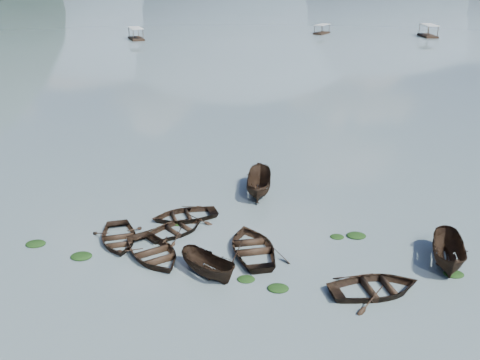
# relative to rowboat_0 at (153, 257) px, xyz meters

# --- Properties ---
(ground_plane) EXTENTS (2400.00, 2400.00, 0.00)m
(ground_plane) POSITION_rel_rowboat_0_xyz_m (4.41, -5.24, 0.00)
(ground_plane) COLOR slate
(rowboat_0) EXTENTS (5.59, 5.91, 1.00)m
(rowboat_0) POSITION_rel_rowboat_0_xyz_m (0.00, 0.00, 0.00)
(rowboat_0) COLOR black
(rowboat_0) RESTS_ON ground
(rowboat_1) EXTENTS (4.74, 4.73, 0.81)m
(rowboat_1) POSITION_rel_rowboat_0_xyz_m (0.81, 3.01, 0.00)
(rowboat_1) COLOR black
(rowboat_1) RESTS_ON ground
(rowboat_2) EXTENTS (3.76, 3.53, 1.45)m
(rowboat_2) POSITION_rel_rowboat_0_xyz_m (3.29, -1.64, 0.00)
(rowboat_2) COLOR black
(rowboat_2) RESTS_ON ground
(rowboat_3) EXTENTS (4.67, 5.68, 1.02)m
(rowboat_3) POSITION_rel_rowboat_0_xyz_m (5.51, 0.92, 0.00)
(rowboat_3) COLOR black
(rowboat_3) RESTS_ON ground
(rowboat_4) EXTENTS (5.37, 4.45, 0.96)m
(rowboat_4) POSITION_rel_rowboat_0_xyz_m (11.69, -2.70, 0.00)
(rowboat_4) COLOR black
(rowboat_4) RESTS_ON ground
(rowboat_5) EXTENTS (2.56, 4.71, 1.72)m
(rowboat_5) POSITION_rel_rowboat_0_xyz_m (16.06, 0.21, 0.00)
(rowboat_5) COLOR black
(rowboat_5) RESTS_ON ground
(rowboat_6) EXTENTS (4.24, 5.01, 0.89)m
(rowboat_6) POSITION_rel_rowboat_0_xyz_m (-2.41, 1.67, 0.00)
(rowboat_6) COLOR black
(rowboat_6) RESTS_ON ground
(rowboat_7) EXTENTS (5.01, 4.33, 0.87)m
(rowboat_7) POSITION_rel_rowboat_0_xyz_m (0.98, 4.92, 0.00)
(rowboat_7) COLOR black
(rowboat_7) RESTS_ON ground
(rowboat_8) EXTENTS (1.84, 4.60, 1.76)m
(rowboat_8) POSITION_rel_rowboat_0_xyz_m (5.55, 9.19, 0.00)
(rowboat_8) COLOR black
(rowboat_8) RESTS_ON ground
(weed_clump_0) EXTENTS (1.20, 0.98, 0.26)m
(weed_clump_0) POSITION_rel_rowboat_0_xyz_m (-3.97, -0.25, 0.00)
(weed_clump_0) COLOR black
(weed_clump_0) RESTS_ON ground
(weed_clump_1) EXTENTS (0.94, 0.75, 0.21)m
(weed_clump_1) POSITION_rel_rowboat_0_xyz_m (5.27, -1.97, 0.00)
(weed_clump_1) COLOR black
(weed_clump_1) RESTS_ON ground
(weed_clump_2) EXTENTS (1.09, 0.87, 0.24)m
(weed_clump_2) POSITION_rel_rowboat_0_xyz_m (6.91, -2.71, 0.00)
(weed_clump_2) COLOR black
(weed_clump_2) RESTS_ON ground
(weed_clump_3) EXTENTS (0.84, 0.71, 0.19)m
(weed_clump_3) POSITION_rel_rowboat_0_xyz_m (10.44, 2.98, 0.00)
(weed_clump_3) COLOR black
(weed_clump_3) RESTS_ON ground
(weed_clump_4) EXTENTS (1.07, 0.85, 0.22)m
(weed_clump_4) POSITION_rel_rowboat_0_xyz_m (16.09, -0.81, 0.00)
(weed_clump_4) COLOR black
(weed_clump_4) RESTS_ON ground
(weed_clump_5) EXTENTS (1.17, 0.94, 0.25)m
(weed_clump_5) POSITION_rel_rowboat_0_xyz_m (-7.10, 0.99, 0.00)
(weed_clump_5) COLOR black
(weed_clump_5) RESTS_ON ground
(weed_clump_6) EXTENTS (0.85, 0.71, 0.18)m
(weed_clump_6) POSITION_rel_rowboat_0_xyz_m (0.68, 4.14, 0.00)
(weed_clump_6) COLOR black
(weed_clump_6) RESTS_ON ground
(weed_clump_7) EXTENTS (1.16, 0.93, 0.25)m
(weed_clump_7) POSITION_rel_rowboat_0_xyz_m (11.59, 3.15, 0.00)
(weed_clump_7) COLOR black
(weed_clump_7) RESTS_ON ground
(pontoon_left) EXTENTS (4.83, 6.60, 2.34)m
(pontoon_left) POSITION_rel_rowboat_0_xyz_m (-23.08, 90.39, 0.00)
(pontoon_left) COLOR black
(pontoon_left) RESTS_ON ground
(pontoon_centre) EXTENTS (4.33, 5.50, 1.96)m
(pontoon_centre) POSITION_rel_rowboat_0_xyz_m (17.46, 103.17, 0.00)
(pontoon_centre) COLOR black
(pontoon_centre) RESTS_ON ground
(pontoon_right) EXTENTS (3.20, 6.69, 2.49)m
(pontoon_right) POSITION_rel_rowboat_0_xyz_m (40.62, 99.16, 0.00)
(pontoon_right) COLOR black
(pontoon_right) RESTS_ON ground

